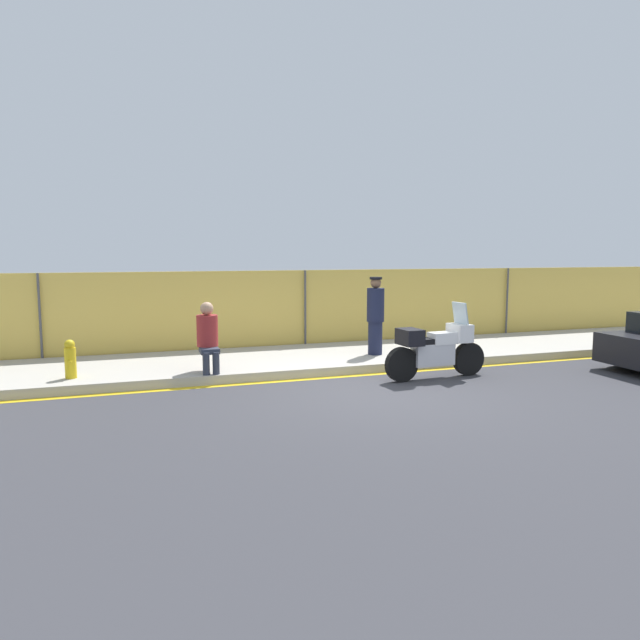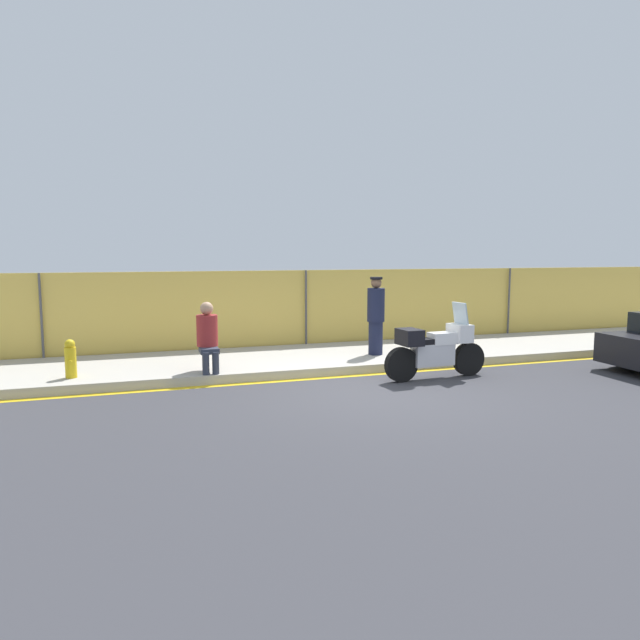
% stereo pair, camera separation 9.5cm
% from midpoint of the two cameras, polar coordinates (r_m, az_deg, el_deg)
% --- Properties ---
extents(ground_plane, '(120.00, 120.00, 0.00)m').
position_cam_midpoint_polar(ground_plane, '(9.98, 5.74, -7.11)').
color(ground_plane, '#38383D').
extents(sidewalk, '(43.20, 2.92, 0.17)m').
position_cam_midpoint_polar(sidewalk, '(12.55, 0.30, -3.79)').
color(sidewalk, '#ADA89E').
rests_on(sidewalk, ground_plane).
extents(curb_paint_stripe, '(43.20, 0.18, 0.01)m').
position_cam_midpoint_polar(curb_paint_stripe, '(11.15, 2.93, -5.59)').
color(curb_paint_stripe, gold).
rests_on(curb_paint_stripe, ground_plane).
extents(storefront_fence, '(41.04, 0.17, 1.96)m').
position_cam_midpoint_polar(storefront_fence, '(13.88, -1.80, 0.95)').
color(storefront_fence, gold).
rests_on(storefront_fence, ground_plane).
extents(motorcycle, '(2.15, 0.58, 1.44)m').
position_cam_midpoint_polar(motorcycle, '(11.02, 11.22, -2.81)').
color(motorcycle, black).
rests_on(motorcycle, ground_plane).
extents(officer_standing, '(0.38, 0.38, 1.69)m').
position_cam_midpoint_polar(officer_standing, '(12.41, 5.35, 0.50)').
color(officer_standing, '#191E38').
rests_on(officer_standing, sidewalk).
extents(person_seated_on_curb, '(0.40, 0.68, 1.30)m').
position_cam_midpoint_polar(person_seated_on_curb, '(10.85, -11.41, -1.32)').
color(person_seated_on_curb, '#2D3342').
rests_on(person_seated_on_curb, sidewalk).
extents(fire_hydrant, '(0.20, 0.24, 0.69)m').
position_cam_midpoint_polar(fire_hydrant, '(11.02, -23.93, -3.60)').
color(fire_hydrant, gold).
rests_on(fire_hydrant, sidewalk).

